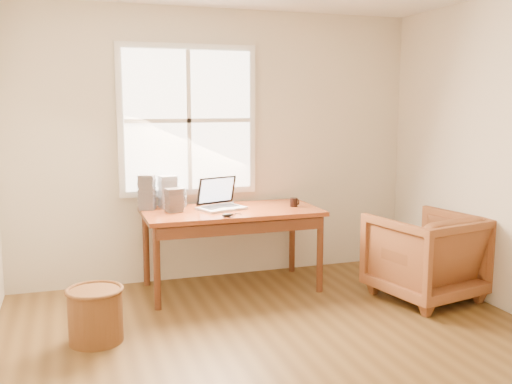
{
  "coord_description": "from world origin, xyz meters",
  "views": [
    {
      "loc": [
        -1.39,
        -3.14,
        1.71
      ],
      "look_at": [
        0.19,
        1.65,
        0.92
      ],
      "focal_mm": 40.0,
      "sensor_mm": 36.0,
      "label": 1
    }
  ],
  "objects_px": {
    "armchair": "(425,256)",
    "laptop": "(221,195)",
    "coffee_mug": "(294,202)",
    "cd_stack_a": "(168,192)",
    "wicker_stool": "(96,316)",
    "desk": "(231,212)"
  },
  "relations": [
    {
      "from": "armchair",
      "to": "laptop",
      "type": "relative_size",
      "value": 2.17
    },
    {
      "from": "coffee_mug",
      "to": "cd_stack_a",
      "type": "relative_size",
      "value": 0.27
    },
    {
      "from": "wicker_stool",
      "to": "cd_stack_a",
      "type": "bearing_deg",
      "value": 56.9
    },
    {
      "from": "armchair",
      "to": "wicker_stool",
      "type": "distance_m",
      "value": 2.82
    },
    {
      "from": "coffee_mug",
      "to": "cd_stack_a",
      "type": "height_order",
      "value": "cd_stack_a"
    },
    {
      "from": "coffee_mug",
      "to": "cd_stack_a",
      "type": "xyz_separation_m",
      "value": [
        -1.13,
        0.31,
        0.11
      ]
    },
    {
      "from": "desk",
      "to": "laptop",
      "type": "bearing_deg",
      "value": 161.67
    },
    {
      "from": "wicker_stool",
      "to": "coffee_mug",
      "type": "height_order",
      "value": "coffee_mug"
    },
    {
      "from": "desk",
      "to": "armchair",
      "type": "distance_m",
      "value": 1.77
    },
    {
      "from": "armchair",
      "to": "laptop",
      "type": "xyz_separation_m",
      "value": [
        -1.64,
        0.81,
        0.51
      ]
    },
    {
      "from": "laptop",
      "to": "coffee_mug",
      "type": "relative_size",
      "value": 4.73
    },
    {
      "from": "laptop",
      "to": "wicker_stool",
      "type": "bearing_deg",
      "value": -161.68
    },
    {
      "from": "laptop",
      "to": "armchair",
      "type": "bearing_deg",
      "value": -44.85
    },
    {
      "from": "desk",
      "to": "cd_stack_a",
      "type": "distance_m",
      "value": 0.62
    },
    {
      "from": "desk",
      "to": "coffee_mug",
      "type": "distance_m",
      "value": 0.6
    },
    {
      "from": "wicker_stool",
      "to": "laptop",
      "type": "xyz_separation_m",
      "value": [
        1.18,
        0.88,
        0.7
      ]
    },
    {
      "from": "laptop",
      "to": "coffee_mug",
      "type": "height_order",
      "value": "laptop"
    },
    {
      "from": "wicker_stool",
      "to": "coffee_mug",
      "type": "bearing_deg",
      "value": 23.48
    },
    {
      "from": "laptop",
      "to": "cd_stack_a",
      "type": "relative_size",
      "value": 1.29
    },
    {
      "from": "armchair",
      "to": "wicker_stool",
      "type": "height_order",
      "value": "armchair"
    },
    {
      "from": "armchair",
      "to": "desk",
      "type": "bearing_deg",
      "value": -38.42
    },
    {
      "from": "armchair",
      "to": "cd_stack_a",
      "type": "xyz_separation_m",
      "value": [
        -2.08,
        1.06,
        0.52
      ]
    }
  ]
}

